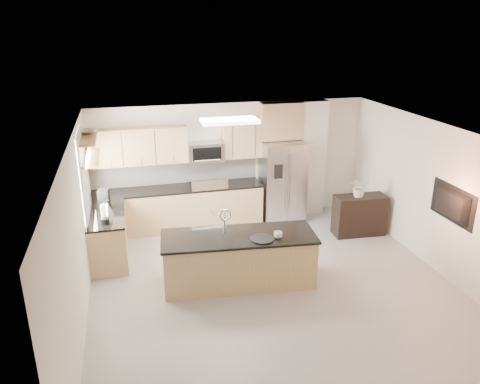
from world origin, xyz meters
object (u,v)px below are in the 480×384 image
object	(u,v)px
bowl	(88,131)
flower_vase	(360,182)
platter	(262,239)
kettle	(108,209)
cup	(278,235)
microwave	(206,152)
island	(239,259)
blender	(104,215)
refrigerator	(282,181)
coffee_maker	(104,199)
credenza	(359,215)
television	(448,204)
range	(208,205)

from	to	relation	value
bowl	flower_vase	distance (m)	5.33
platter	kettle	bearing A→B (deg)	147.19
cup	microwave	bearing A→B (deg)	103.13
island	blender	xyz separation A→B (m)	(-2.14, 0.95, 0.63)
cup	blender	bearing A→B (deg)	156.32
refrigerator	cup	world-z (taller)	refrigerator
platter	coffee_maker	xyz separation A→B (m)	(-2.50, 1.93, 0.20)
refrigerator	island	xyz separation A→B (m)	(-1.59, -2.44, -0.45)
microwave	blender	distance (m)	2.72
cup	island	bearing A→B (deg)	157.15
credenza	flower_vase	world-z (taller)	flower_vase
coffee_maker	television	bearing A→B (deg)	-22.52
range	kettle	bearing A→B (deg)	-150.12
flower_vase	range	bearing A→B (deg)	157.40
coffee_maker	kettle	bearing A→B (deg)	-79.21
blender	bowl	size ratio (longest dim) A/B	0.90
range	island	xyz separation A→B (m)	(0.07, -2.49, -0.03)
range	credenza	bearing A→B (deg)	-22.07
credenza	cup	world-z (taller)	cup
flower_vase	television	xyz separation A→B (m)	(0.60, -1.91, 0.19)
microwave	kettle	world-z (taller)	microwave
microwave	cup	bearing A→B (deg)	-76.87
island	range	bearing A→B (deg)	97.16
bowl	television	bearing A→B (deg)	-22.41
coffee_maker	range	bearing A→B (deg)	20.81
island	coffee_maker	bearing A→B (deg)	147.53
refrigerator	credenza	size ratio (longest dim) A/B	1.69
range	microwave	xyz separation A→B (m)	(0.00, 0.12, 1.16)
kettle	credenza	bearing A→B (deg)	-0.49
range	island	size ratio (longest dim) A/B	0.43
cup	television	world-z (taller)	television
refrigerator	credenza	distance (m)	1.81
range	refrigerator	world-z (taller)	refrigerator
coffee_maker	blender	bearing A→B (deg)	-88.46
credenza	blender	world-z (taller)	blender
microwave	refrigerator	distance (m)	1.82
microwave	cup	size ratio (longest dim) A/B	5.43
cup	coffee_maker	xyz separation A→B (m)	(-2.76, 1.94, 0.15)
microwave	refrigerator	bearing A→B (deg)	-5.86
island	bowl	bearing A→B (deg)	148.62
microwave	refrigerator	world-z (taller)	microwave
kettle	flower_vase	world-z (taller)	flower_vase
credenza	television	size ratio (longest dim) A/B	0.98
platter	television	distance (m)	3.17
cup	kettle	xyz separation A→B (m)	(-2.69, 1.58, 0.10)
range	kettle	xyz separation A→B (m)	(-2.02, -1.16, 0.57)
flower_vase	platter	bearing A→B (deg)	-148.87
coffee_maker	bowl	distance (m)	1.30
bowl	island	bearing A→B (deg)	-36.93
coffee_maker	cup	bearing A→B (deg)	-35.14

